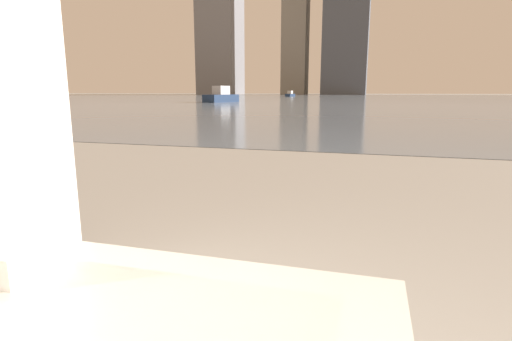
# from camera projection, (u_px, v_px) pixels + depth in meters

# --- Properties ---
(harbor_water) EXTENTS (180.00, 110.00, 0.01)m
(harbor_water) POSITION_uv_depth(u_px,v_px,m) (369.00, 98.00, 58.68)
(harbor_water) COLOR slate
(harbor_water) RESTS_ON ground_plane
(harbor_boat_1) EXTENTS (2.35, 4.23, 1.50)m
(harbor_boat_1) POSITION_uv_depth(u_px,v_px,m) (221.00, 96.00, 37.38)
(harbor_boat_1) COLOR navy
(harbor_boat_1) RESTS_ON harbor_water
(harbor_boat_2) EXTENTS (1.38, 3.00, 1.08)m
(harbor_boat_2) POSITION_uv_depth(u_px,v_px,m) (290.00, 94.00, 73.40)
(harbor_boat_2) COLOR navy
(harbor_boat_2) RESTS_ON harbor_water
(skyline_tower_1) EXTENTS (6.98, 6.89, 34.94)m
(skyline_tower_1) POSITION_uv_depth(u_px,v_px,m) (295.00, 32.00, 113.98)
(skyline_tower_1) COLOR gray
(skyline_tower_1) RESTS_ON ground_plane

